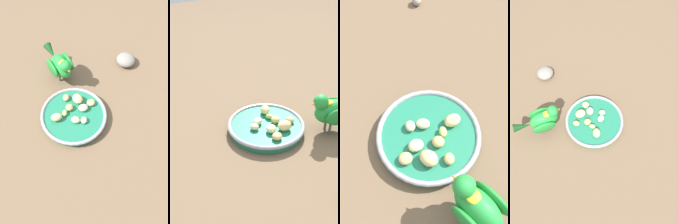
{
  "view_description": "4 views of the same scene",
  "coord_description": "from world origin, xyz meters",
  "views": [
    {
      "loc": [
        -0.34,
        -0.27,
        0.77
      ],
      "look_at": [
        0.01,
        -0.01,
        0.04
      ],
      "focal_mm": 41.51,
      "sensor_mm": 36.0,
      "label": 1
    },
    {
      "loc": [
        0.47,
        -0.39,
        0.46
      ],
      "look_at": [
        -0.03,
        -0.01,
        0.06
      ],
      "focal_mm": 42.6,
      "sensor_mm": 36.0,
      "label": 2
    },
    {
      "loc": [
        0.25,
        0.13,
        0.64
      ],
      "look_at": [
        -0.04,
        -0.0,
        0.06
      ],
      "focal_mm": 51.54,
      "sensor_mm": 36.0,
      "label": 3
    },
    {
      "loc": [
        -0.26,
        0.26,
        0.72
      ],
      "look_at": [
        0.0,
        0.01,
        0.06
      ],
      "focal_mm": 32.79,
      "sensor_mm": 36.0,
      "label": 4
    }
  ],
  "objects": [
    {
      "name": "apple_piece_3",
      "position": [
        0.04,
        0.04,
        0.04
      ],
      "size": [
        0.04,
        0.05,
        0.03
      ],
      "primitive_type": "ellipsoid",
      "rotation": [
        0.0,
        0.0,
        1.31
      ],
      "color": "#E5C67F",
      "rests_on": "feeding_bowl"
    },
    {
      "name": "apple_piece_5",
      "position": [
        0.02,
        0.08,
        0.03
      ],
      "size": [
        0.03,
        0.03,
        0.02
      ],
      "primitive_type": "ellipsoid",
      "rotation": [
        0.0,
        0.0,
        0.46
      ],
      "color": "tan",
      "rests_on": "feeding_bowl"
    },
    {
      "name": "apple_piece_7",
      "position": [
        -0.06,
        0.05,
        0.04
      ],
      "size": [
        0.05,
        0.04,
        0.03
      ],
      "primitive_type": "ellipsoid",
      "rotation": [
        0.0,
        0.0,
        2.48
      ],
      "color": "#E5C67F",
      "rests_on": "feeding_bowl"
    },
    {
      "name": "rock_large",
      "position": [
        0.31,
        0.01,
        0.02
      ],
      "size": [
        0.09,
        0.09,
        0.04
      ],
      "primitive_type": "ellipsoid",
      "rotation": [
        0.0,
        0.0,
        4.36
      ],
      "color": "gray",
      "rests_on": "ground_plane"
    },
    {
      "name": "apple_piece_2",
      "position": [
        -0.03,
        0.05,
        0.03
      ],
      "size": [
        0.03,
        0.03,
        0.02
      ],
      "primitive_type": "ellipsoid",
      "rotation": [
        0.0,
        0.0,
        3.75
      ],
      "color": "#B2CC66",
      "rests_on": "feeding_bowl"
    },
    {
      "name": "apple_piece_1",
      "position": [
        -0.01,
        -0.02,
        0.03
      ],
      "size": [
        0.03,
        0.03,
        0.02
      ],
      "primitive_type": "ellipsoid",
      "rotation": [
        0.0,
        0.0,
        0.67
      ],
      "color": "beige",
      "rests_on": "feeding_bowl"
    },
    {
      "name": "feeding_bowl",
      "position": [
        -0.01,
        0.02,
        0.02
      ],
      "size": [
        0.22,
        0.22,
        0.03
      ],
      "color": "#1E7251",
      "rests_on": "ground_plane"
    },
    {
      "name": "apple_piece_8",
      "position": [
        0.0,
        0.05,
        0.03
      ],
      "size": [
        0.03,
        0.03,
        0.02
      ],
      "primitive_type": "ellipsoid",
      "rotation": [
        0.0,
        0.0,
        4.48
      ],
      "color": "tan",
      "rests_on": "feeding_bowl"
    },
    {
      "name": "apple_piece_0",
      "position": [
        0.03,
        0.01,
        0.03
      ],
      "size": [
        0.04,
        0.04,
        0.02
      ],
      "primitive_type": "ellipsoid",
      "rotation": [
        0.0,
        0.0,
        5.52
      ],
      "color": "beige",
      "rests_on": "feeding_bowl"
    },
    {
      "name": "apple_piece_6",
      "position": [
        0.06,
        0.0,
        0.03
      ],
      "size": [
        0.04,
        0.04,
        0.02
      ],
      "primitive_type": "ellipsoid",
      "rotation": [
        0.0,
        0.0,
        2.37
      ],
      "color": "tan",
      "rests_on": "feeding_bowl"
    },
    {
      "name": "apple_piece_4",
      "position": [
        -0.02,
        0.0,
        0.03
      ],
      "size": [
        0.03,
        0.04,
        0.02
      ],
      "primitive_type": "ellipsoid",
      "rotation": [
        0.0,
        0.0,
        1.92
      ],
      "color": "beige",
      "rests_on": "feeding_bowl"
    },
    {
      "name": "ground_plane",
      "position": [
        0.0,
        0.0,
        0.0
      ],
      "size": [
        4.0,
        4.0,
        0.0
      ],
      "primitive_type": "plane",
      "color": "brown"
    },
    {
      "name": "parrot",
      "position": [
        0.1,
        0.17,
        0.07
      ],
      "size": [
        0.11,
        0.17,
        0.13
      ],
      "rotation": [
        0.0,
        0.0,
        -1.95
      ],
      "color": "#59544C",
      "rests_on": "ground_plane"
    }
  ]
}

